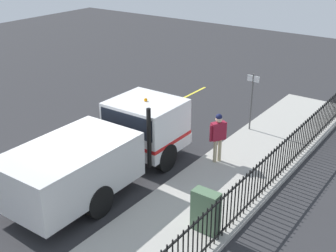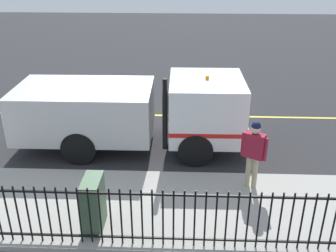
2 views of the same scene
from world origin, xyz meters
TOP-DOWN VIEW (x-y plane):
  - ground_plane at (0.00, 0.00)m, footprint 52.40×52.40m
  - sidewalk_slab at (3.15, 0.00)m, footprint 2.96×23.82m
  - lane_marking at (-2.38, 0.00)m, footprint 0.12×21.44m
  - work_truck at (0.04, 1.03)m, footprint 2.40×6.72m
  - worker_standing at (2.27, 3.86)m, footprint 0.44×0.57m
  - iron_fence at (4.42, -0.00)m, footprint 0.04×20.28m
  - utility_cabinet at (3.93, 0.36)m, footprint 0.73×0.37m
  - traffic_cone at (-1.86, -0.04)m, footprint 0.51×0.51m
  - street_sign at (1.96, 6.98)m, footprint 0.50×0.06m

SIDE VIEW (x-z plane):
  - ground_plane at x=0.00m, z-range 0.00..0.00m
  - lane_marking at x=-2.38m, z-range 0.00..0.01m
  - sidewalk_slab at x=3.15m, z-range 0.00..0.13m
  - traffic_cone at x=-1.86m, z-range 0.00..0.73m
  - utility_cabinet at x=3.93m, z-range 0.13..1.29m
  - iron_fence at x=4.42m, z-range 0.14..1.42m
  - worker_standing at x=2.27m, z-range 0.32..2.07m
  - work_truck at x=0.04m, z-range 0.01..2.48m
  - street_sign at x=1.96m, z-range 0.42..2.71m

